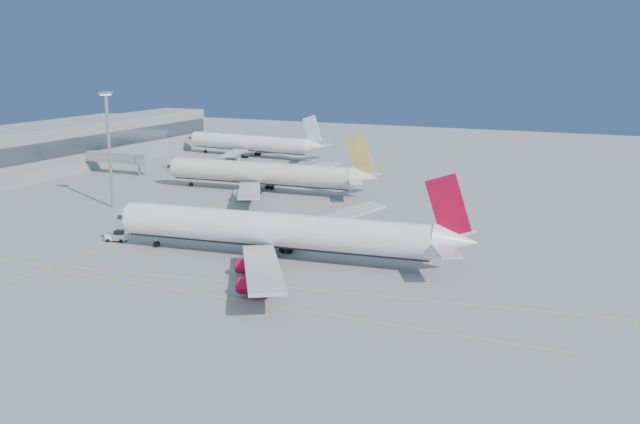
% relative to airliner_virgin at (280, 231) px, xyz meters
% --- Properties ---
extents(ground, '(500.00, 500.00, 0.00)m').
position_rel_airliner_virgin_xyz_m(ground, '(4.31, -8.59, -5.43)').
color(ground, slate).
rests_on(ground, ground).
extents(terminal, '(18.40, 110.00, 15.00)m').
position_rel_airliner_virgin_xyz_m(terminal, '(-110.62, 76.41, 2.08)').
color(terminal, gray).
rests_on(terminal, ground).
extents(jet_bridge, '(23.60, 3.60, 6.90)m').
position_rel_airliner_virgin_xyz_m(jet_bridge, '(-88.79, 63.41, -0.26)').
color(jet_bridge, gray).
rests_on(jet_bridge, ground).
extents(taxiway_lines, '(118.86, 140.00, 0.02)m').
position_rel_airliner_virgin_xyz_m(taxiway_lines, '(-10.40, -2.25, -5.42)').
color(taxiway_lines, '#DDA60C').
rests_on(taxiway_lines, ground).
extents(airliner_virgin, '(73.04, 65.32, 18.01)m').
position_rel_airliner_virgin_xyz_m(airliner_virgin, '(0.00, 0.00, 0.00)').
color(airliner_virgin, white).
rests_on(airliner_virgin, ground).
extents(airliner_etihad, '(65.42, 60.40, 17.08)m').
position_rel_airliner_virgin_xyz_m(airliner_etihad, '(-33.44, 55.93, -0.23)').
color(airliner_etihad, beige).
rests_on(airliner_etihad, ground).
extents(airliner_third, '(61.33, 56.28, 16.44)m').
position_rel_airliner_virgin_xyz_m(airliner_third, '(-69.34, 113.11, -0.45)').
color(airliner_third, white).
rests_on(airliner_third, ground).
extents(pushback_tug, '(4.45, 3.34, 2.29)m').
position_rel_airliner_virgin_xyz_m(pushback_tug, '(-36.44, -2.02, -4.37)').
color(pushback_tug, white).
rests_on(pushback_tug, ground).
extents(light_mast, '(2.46, 2.46, 28.43)m').
position_rel_airliner_virgin_xyz_m(light_mast, '(-58.69, 23.41, 11.35)').
color(light_mast, gray).
rests_on(light_mast, ground).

